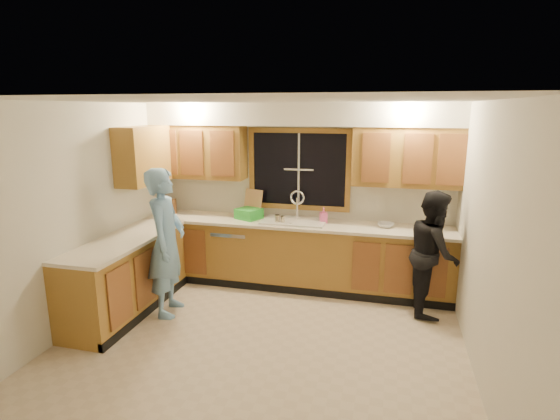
# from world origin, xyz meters

# --- Properties ---
(floor) EXTENTS (4.20, 4.20, 0.00)m
(floor) POSITION_xyz_m (0.00, 0.00, 0.00)
(floor) COLOR #C8B39A
(floor) RESTS_ON ground
(ceiling) EXTENTS (4.20, 4.20, 0.00)m
(ceiling) POSITION_xyz_m (0.00, 0.00, 2.50)
(ceiling) COLOR white
(wall_back) EXTENTS (4.20, 0.00, 4.20)m
(wall_back) POSITION_xyz_m (0.00, 1.90, 1.25)
(wall_back) COLOR beige
(wall_back) RESTS_ON ground
(wall_left) EXTENTS (0.00, 3.80, 3.80)m
(wall_left) POSITION_xyz_m (-2.10, 0.00, 1.25)
(wall_left) COLOR beige
(wall_left) RESTS_ON ground
(wall_right) EXTENTS (0.00, 3.80, 3.80)m
(wall_right) POSITION_xyz_m (2.10, 0.00, 1.25)
(wall_right) COLOR beige
(wall_right) RESTS_ON ground
(base_cabinets_back) EXTENTS (4.20, 0.60, 0.88)m
(base_cabinets_back) POSITION_xyz_m (0.00, 1.60, 0.44)
(base_cabinets_back) COLOR olive
(base_cabinets_back) RESTS_ON ground
(base_cabinets_left) EXTENTS (0.60, 1.90, 0.88)m
(base_cabinets_left) POSITION_xyz_m (-1.80, 0.35, 0.44)
(base_cabinets_left) COLOR olive
(base_cabinets_left) RESTS_ON ground
(countertop_back) EXTENTS (4.20, 0.63, 0.04)m
(countertop_back) POSITION_xyz_m (0.00, 1.58, 0.90)
(countertop_back) COLOR beige
(countertop_back) RESTS_ON base_cabinets_back
(countertop_left) EXTENTS (0.63, 1.90, 0.04)m
(countertop_left) POSITION_xyz_m (-1.79, 0.35, 0.90)
(countertop_left) COLOR beige
(countertop_left) RESTS_ON base_cabinets_left
(upper_cabinets_left) EXTENTS (1.35, 0.33, 0.75)m
(upper_cabinets_left) POSITION_xyz_m (-1.43, 1.73, 1.83)
(upper_cabinets_left) COLOR olive
(upper_cabinets_left) RESTS_ON wall_back
(upper_cabinets_right) EXTENTS (1.35, 0.33, 0.75)m
(upper_cabinets_right) POSITION_xyz_m (1.43, 1.73, 1.83)
(upper_cabinets_right) COLOR olive
(upper_cabinets_right) RESTS_ON wall_back
(upper_cabinets_return) EXTENTS (0.33, 0.90, 0.75)m
(upper_cabinets_return) POSITION_xyz_m (-1.94, 1.12, 1.83)
(upper_cabinets_return) COLOR olive
(upper_cabinets_return) RESTS_ON wall_left
(soffit) EXTENTS (4.20, 0.35, 0.30)m
(soffit) POSITION_xyz_m (0.00, 1.72, 2.35)
(soffit) COLOR white
(soffit) RESTS_ON wall_back
(window_frame) EXTENTS (1.44, 0.03, 1.14)m
(window_frame) POSITION_xyz_m (0.00, 1.89, 1.60)
(window_frame) COLOR black
(window_frame) RESTS_ON wall_back
(sink) EXTENTS (0.86, 0.52, 0.57)m
(sink) POSITION_xyz_m (0.00, 1.60, 0.86)
(sink) COLOR silver
(sink) RESTS_ON countertop_back
(dishwasher) EXTENTS (0.60, 0.56, 0.82)m
(dishwasher) POSITION_xyz_m (-0.85, 1.59, 0.41)
(dishwasher) COLOR silver
(dishwasher) RESTS_ON floor
(stove) EXTENTS (0.58, 0.75, 0.90)m
(stove) POSITION_xyz_m (-1.80, -0.22, 0.45)
(stove) COLOR silver
(stove) RESTS_ON floor
(man) EXTENTS (0.53, 0.71, 1.77)m
(man) POSITION_xyz_m (-1.28, 0.43, 0.88)
(man) COLOR #71A3D5
(man) RESTS_ON floor
(woman) EXTENTS (0.58, 0.74, 1.50)m
(woman) POSITION_xyz_m (1.79, 1.22, 0.75)
(woman) COLOR black
(woman) RESTS_ON floor
(knife_block) EXTENTS (0.14, 0.13, 0.21)m
(knife_block) POSITION_xyz_m (-1.84, 1.65, 1.03)
(knife_block) COLOR brown
(knife_block) RESTS_ON countertop_back
(cutting_board) EXTENTS (0.31, 0.19, 0.38)m
(cutting_board) POSITION_xyz_m (-0.64, 1.78, 1.11)
(cutting_board) COLOR tan
(cutting_board) RESTS_ON countertop_back
(dish_crate) EXTENTS (0.40, 0.39, 0.14)m
(dish_crate) POSITION_xyz_m (-0.65, 1.63, 0.99)
(dish_crate) COLOR green
(dish_crate) RESTS_ON countertop_back
(soap_bottle) EXTENTS (0.12, 0.12, 0.21)m
(soap_bottle) POSITION_xyz_m (0.39, 1.66, 1.02)
(soap_bottle) COLOR #E55796
(soap_bottle) RESTS_ON countertop_back
(bowl) EXTENTS (0.23, 0.23, 0.05)m
(bowl) POSITION_xyz_m (1.22, 1.64, 0.95)
(bowl) COLOR silver
(bowl) RESTS_ON countertop_back
(can_left) EXTENTS (0.07, 0.07, 0.12)m
(can_left) POSITION_xyz_m (-0.20, 1.45, 0.98)
(can_left) COLOR #B6A88C
(can_left) RESTS_ON countertop_back
(can_right) EXTENTS (0.08, 0.08, 0.11)m
(can_right) POSITION_xyz_m (-0.13, 1.47, 0.97)
(can_right) COLOR #B6A88C
(can_right) RESTS_ON countertop_back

